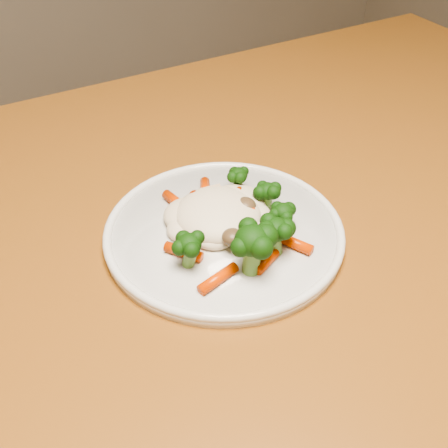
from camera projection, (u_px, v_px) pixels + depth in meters
name	position (u px, v px, depth m)	size (l,w,h in m)	color
dining_table	(266.00, 260.00, 0.75)	(1.31, 0.89, 0.75)	#975A22
plate	(224.00, 234.00, 0.64)	(0.27, 0.27, 0.01)	white
meal	(232.00, 219.00, 0.62)	(0.16, 0.19, 0.05)	beige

